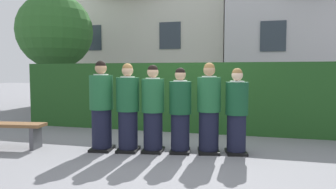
{
  "coord_description": "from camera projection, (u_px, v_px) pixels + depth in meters",
  "views": [
    {
      "loc": [
        1.47,
        -5.49,
        1.46
      ],
      "look_at": [
        0.0,
        0.0,
        1.05
      ],
      "focal_mm": 33.65,
      "sensor_mm": 36.0,
      "label": 1
    }
  ],
  "objects": [
    {
      "name": "student_front_row_4",
      "position": [
        209.0,
        110.0,
        5.65
      ],
      "size": [
        0.46,
        0.53,
        1.62
      ],
      "color": "black",
      "rests_on": "ground"
    },
    {
      "name": "wooden_bench",
      "position": [
        9.0,
        130.0,
        6.04
      ],
      "size": [
        1.44,
        0.55,
        0.48
      ],
      "color": "brown",
      "rests_on": "ground"
    },
    {
      "name": "school_building_main",
      "position": [
        142.0,
        25.0,
        14.93
      ],
      "size": [
        8.39,
        3.4,
        7.15
      ],
      "color": "beige",
      "rests_on": "ground"
    },
    {
      "name": "ground_plane",
      "position": [
        168.0,
        151.0,
        5.77
      ],
      "size": [
        60.0,
        60.0,
        0.0
      ],
      "primitive_type": "plane",
      "color": "slate"
    },
    {
      "name": "student_front_row_5",
      "position": [
        237.0,
        113.0,
        5.58
      ],
      "size": [
        0.44,
        0.52,
        1.53
      ],
      "color": "black",
      "rests_on": "ground"
    },
    {
      "name": "school_building_annex",
      "position": [
        309.0,
        26.0,
        12.44
      ],
      "size": [
        6.72,
        3.21,
        6.34
      ],
      "color": "silver",
      "rests_on": "ground"
    },
    {
      "name": "student_front_row_0",
      "position": [
        101.0,
        108.0,
        5.83
      ],
      "size": [
        0.45,
        0.55,
        1.67
      ],
      "color": "black",
      "rests_on": "ground"
    },
    {
      "name": "hedge",
      "position": [
        191.0,
        97.0,
        7.8
      ],
      "size": [
        8.77,
        0.7,
        1.68
      ],
      "color": "#214C1E",
      "rests_on": "ground"
    },
    {
      "name": "student_front_row_2",
      "position": [
        153.0,
        111.0,
        5.73
      ],
      "size": [
        0.41,
        0.52,
        1.59
      ],
      "color": "black",
      "rests_on": "ground"
    },
    {
      "name": "oak_tree_left",
      "position": [
        55.0,
        31.0,
        11.23
      ],
      "size": [
        2.66,
        2.66,
        4.24
      ],
      "color": "brown",
      "rests_on": "ground"
    },
    {
      "name": "student_front_row_1",
      "position": [
        128.0,
        110.0,
        5.77
      ],
      "size": [
        0.44,
        0.54,
        1.62
      ],
      "color": "black",
      "rests_on": "ground"
    },
    {
      "name": "student_front_row_3",
      "position": [
        180.0,
        112.0,
        5.68
      ],
      "size": [
        0.42,
        0.52,
        1.53
      ],
      "color": "black",
      "rests_on": "ground"
    }
  ]
}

